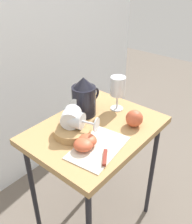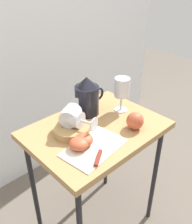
{
  "view_description": "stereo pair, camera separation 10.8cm",
  "coord_description": "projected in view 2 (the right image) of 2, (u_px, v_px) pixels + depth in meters",
  "views": [
    {
      "loc": [
        -0.71,
        -0.59,
        1.32
      ],
      "look_at": [
        0.0,
        0.0,
        0.76
      ],
      "focal_mm": 40.29,
      "sensor_mm": 36.0,
      "label": 1
    },
    {
      "loc": [
        -0.63,
        -0.67,
        1.32
      ],
      "look_at": [
        0.0,
        0.0,
        0.76
      ],
      "focal_mm": 40.29,
      "sensor_mm": 36.0,
      "label": 2
    }
  ],
  "objects": [
    {
      "name": "apple_half_left",
      "position": [
        79.0,
        144.0,
        0.98
      ],
      "size": [
        0.08,
        0.08,
        0.04
      ],
      "primitive_type": "ellipsoid",
      "color": "#C15133",
      "rests_on": "linen_napkin"
    },
    {
      "name": "apple_half_right",
      "position": [
        84.0,
        140.0,
        1.0
      ],
      "size": [
        0.08,
        0.08,
        0.04
      ],
      "primitive_type": "ellipsoid",
      "color": "#C15133",
      "rests_on": "linen_napkin"
    },
    {
      "name": "wine_glass_tipped_far",
      "position": [
        71.0,
        115.0,
        1.07
      ],
      "size": [
        0.16,
        0.14,
        0.08
      ],
      "color": "silver",
      "rests_on": "basket_tray"
    },
    {
      "name": "pitcher",
      "position": [
        87.0,
        99.0,
        1.19
      ],
      "size": [
        0.17,
        0.11,
        0.19
      ],
      "color": "black",
      "rests_on": "table"
    },
    {
      "name": "table",
      "position": [
        96.0,
        140.0,
        1.16
      ],
      "size": [
        0.6,
        0.44,
        0.68
      ],
      "color": "#AD8451",
      "rests_on": "ground_plane"
    },
    {
      "name": "curtain_drape",
      "position": [
        10.0,
        5.0,
        1.3
      ],
      "size": [
        2.4,
        0.03,
        2.24
      ],
      "primitive_type": "cube",
      "color": "white",
      "rests_on": "ground_plane"
    },
    {
      "name": "basket_tray",
      "position": [
        71.0,
        129.0,
        1.08
      ],
      "size": [
        0.16,
        0.16,
        0.03
      ],
      "primitive_type": "cylinder",
      "color": "#AD8451",
      "rests_on": "table"
    },
    {
      "name": "wine_glass_tipped_near",
      "position": [
        74.0,
        118.0,
        1.05
      ],
      "size": [
        0.11,
        0.16,
        0.07
      ],
      "color": "silver",
      "rests_on": "basket_tray"
    },
    {
      "name": "ground_plane",
      "position": [
        96.0,
        222.0,
        1.47
      ],
      "size": [
        6.0,
        6.0,
        0.0
      ],
      "primitive_type": "plane",
      "color": "#665B51"
    },
    {
      "name": "apple_whole",
      "position": [
        135.0,
        121.0,
        1.1
      ],
      "size": [
        0.08,
        0.08,
        0.08
      ],
      "primitive_type": "sphere",
      "color": "#C15133",
      "rests_on": "table"
    },
    {
      "name": "wine_glass_upright",
      "position": [
        122.0,
        89.0,
        1.19
      ],
      "size": [
        0.07,
        0.07,
        0.17
      ],
      "color": "silver",
      "rests_on": "table"
    },
    {
      "name": "knife",
      "position": [
        100.0,
        152.0,
        0.96
      ],
      "size": [
        0.19,
        0.14,
        0.01
      ],
      "color": "silver",
      "rests_on": "linen_napkin"
    },
    {
      "name": "linen_napkin",
      "position": [
        94.0,
        148.0,
        1.0
      ],
      "size": [
        0.27,
        0.19,
        0.0
      ],
      "primitive_type": "cube",
      "rotation": [
        0.0,
        0.0,
        0.13
      ],
      "color": "beige",
      "rests_on": "table"
    }
  ]
}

